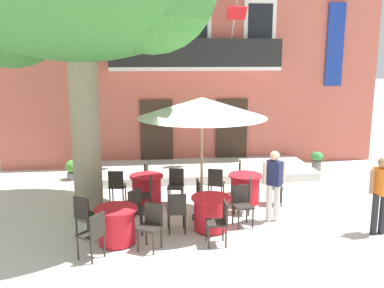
% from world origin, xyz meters
% --- Properties ---
extents(ground_plane, '(120.00, 120.00, 0.00)m').
position_xyz_m(ground_plane, '(0.00, 0.00, 0.00)').
color(ground_plane, silver).
extents(building_facade, '(13.00, 5.09, 7.50)m').
position_xyz_m(building_facade, '(0.24, 6.99, 3.75)').
color(building_facade, '#BC5B4C').
rests_on(building_facade, ground).
extents(entrance_step_platform, '(7.19, 2.41, 0.25)m').
position_xyz_m(entrance_step_platform, '(0.23, 3.79, 0.12)').
color(entrance_step_platform, silver).
rests_on(entrance_step_platform, ground).
extents(cafe_table_near_tree, '(0.86, 0.86, 0.76)m').
position_xyz_m(cafe_table_near_tree, '(-0.13, -0.72, 0.39)').
color(cafe_table_near_tree, red).
rests_on(cafe_table_near_tree, ground).
extents(cafe_chair_near_tree_0, '(0.40, 0.40, 0.91)m').
position_xyz_m(cafe_chair_near_tree_0, '(-0.88, -0.80, 0.53)').
color(cafe_chair_near_tree_0, '#2D2823').
rests_on(cafe_chair_near_tree_0, ground).
extents(cafe_chair_near_tree_1, '(0.41, 0.41, 0.91)m').
position_xyz_m(cafe_chair_near_tree_1, '(-0.07, -1.47, 0.53)').
color(cafe_chair_near_tree_1, '#2D2823').
rests_on(cafe_chair_near_tree_1, ground).
extents(cafe_chair_near_tree_2, '(0.46, 0.46, 0.91)m').
position_xyz_m(cafe_chair_near_tree_2, '(0.60, -0.52, 0.53)').
color(cafe_chair_near_tree_2, '#2D2823').
rests_on(cafe_chair_near_tree_2, ground).
extents(cafe_chair_near_tree_3, '(0.40, 0.40, 0.91)m').
position_xyz_m(cafe_chair_near_tree_3, '(-0.20, 0.03, 0.53)').
color(cafe_chair_near_tree_3, '#2D2823').
rests_on(cafe_chair_near_tree_3, ground).
extents(cafe_table_middle, '(0.86, 0.86, 0.76)m').
position_xyz_m(cafe_table_middle, '(-1.49, 1.16, 0.39)').
color(cafe_table_middle, red).
rests_on(cafe_table_middle, ground).
extents(cafe_chair_middle_0, '(0.47, 0.47, 0.91)m').
position_xyz_m(cafe_chair_middle_0, '(-0.74, 1.08, 0.53)').
color(cafe_chair_middle_0, '#2D2823').
rests_on(cafe_chair_middle_0, ground).
extents(cafe_chair_middle_1, '(0.48, 0.48, 0.91)m').
position_xyz_m(cafe_chair_middle_1, '(-1.38, 1.91, 0.53)').
color(cafe_chair_middle_1, '#2D2823').
rests_on(cafe_chair_middle_1, ground).
extents(cafe_chair_middle_2, '(0.46, 0.46, 0.91)m').
position_xyz_m(cafe_chair_middle_2, '(-2.24, 1.20, 0.53)').
color(cafe_chair_middle_2, '#2D2823').
rests_on(cafe_chair_middle_2, ground).
extents(cafe_chair_middle_3, '(0.45, 0.45, 0.91)m').
position_xyz_m(cafe_chair_middle_3, '(-1.50, 0.40, 0.53)').
color(cafe_chair_middle_3, '#2D2823').
rests_on(cafe_chair_middle_3, ground).
extents(cafe_table_front, '(0.86, 0.86, 0.76)m').
position_xyz_m(cafe_table_front, '(1.04, 0.92, 0.39)').
color(cafe_table_front, red).
rests_on(cafe_table_front, ground).
extents(cafe_chair_front_0, '(0.51, 0.51, 0.91)m').
position_xyz_m(cafe_chair_front_0, '(0.87, 0.18, 0.53)').
color(cafe_chair_front_0, '#2D2823').
rests_on(cafe_chair_front_0, ground).
extents(cafe_chair_front_1, '(0.49, 0.49, 0.91)m').
position_xyz_m(cafe_chair_front_1, '(1.78, 0.79, 0.53)').
color(cafe_chair_front_1, '#2D2823').
rests_on(cafe_chair_front_1, ground).
extents(cafe_chair_front_2, '(0.50, 0.50, 0.91)m').
position_xyz_m(cafe_chair_front_2, '(1.17, 1.66, 0.53)').
color(cafe_chair_front_2, '#2D2823').
rests_on(cafe_chair_front_2, ground).
extents(cafe_chair_front_3, '(0.51, 0.51, 0.91)m').
position_xyz_m(cafe_chair_front_3, '(0.31, 1.10, 0.53)').
color(cafe_chair_front_3, '#2D2823').
rests_on(cafe_chair_front_3, ground).
extents(cafe_table_far_side, '(0.86, 0.86, 0.76)m').
position_xyz_m(cafe_table_far_side, '(-2.13, -1.17, 0.39)').
color(cafe_table_far_side, red).
rests_on(cafe_table_far_side, ground).
extents(cafe_chair_far_side_0, '(0.56, 0.56, 0.91)m').
position_xyz_m(cafe_chair_far_side_0, '(-2.79, -0.80, 0.53)').
color(cafe_chair_far_side_0, '#2D2823').
rests_on(cafe_chair_far_side_0, ground).
extents(cafe_chair_far_side_1, '(0.56, 0.56, 0.91)m').
position_xyz_m(cafe_chair_far_side_1, '(-2.51, -1.82, 0.53)').
color(cafe_chair_far_side_1, '#2D2823').
rests_on(cafe_chair_far_side_1, ground).
extents(cafe_chair_far_side_2, '(0.55, 0.55, 0.91)m').
position_xyz_m(cafe_chair_far_side_2, '(-1.44, -1.47, 0.53)').
color(cafe_chair_far_side_2, '#2D2823').
rests_on(cafe_chair_far_side_2, ground).
extents(cafe_chair_far_side_3, '(0.56, 0.56, 0.91)m').
position_xyz_m(cafe_chair_far_side_3, '(-1.69, -0.55, 0.53)').
color(cafe_chair_far_side_3, '#2D2823').
rests_on(cafe_chair_far_side_3, ground).
extents(cafe_umbrella, '(2.90, 2.90, 2.85)m').
position_xyz_m(cafe_umbrella, '(-0.24, -0.06, 2.61)').
color(cafe_umbrella, '#997A56').
rests_on(cafe_umbrella, ground).
extents(ground_planter_left, '(0.46, 0.46, 0.62)m').
position_xyz_m(ground_planter_left, '(-3.71, 3.67, 0.34)').
color(ground_planter_left, slate).
rests_on(ground_planter_left, ground).
extents(ground_planter_right, '(0.41, 0.41, 0.64)m').
position_xyz_m(ground_planter_right, '(4.18, 3.76, 0.36)').
color(ground_planter_right, slate).
rests_on(ground_planter_right, ground).
extents(pedestrian_near_entrance, '(0.53, 0.38, 1.68)m').
position_xyz_m(pedestrian_near_entrance, '(3.38, -1.35, 0.95)').
color(pedestrian_near_entrance, '#232328').
rests_on(pedestrian_near_entrance, ground).
extents(pedestrian_mid_plaza, '(0.53, 0.39, 1.66)m').
position_xyz_m(pedestrian_mid_plaza, '(1.37, -0.36, 0.94)').
color(pedestrian_mid_plaza, silver).
rests_on(pedestrian_mid_plaza, ground).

